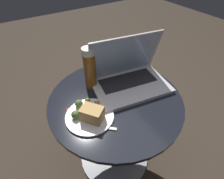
% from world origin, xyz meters
% --- Properties ---
extents(ground_plane, '(6.00, 6.00, 0.00)m').
position_xyz_m(ground_plane, '(0.00, 0.00, 0.00)').
color(ground_plane, '#382D23').
extents(table, '(0.63, 0.63, 0.54)m').
position_xyz_m(table, '(0.00, 0.00, 0.35)').
color(table, '#9E9EA3').
rests_on(table, ground_plane).
extents(napkin, '(0.20, 0.16, 0.00)m').
position_xyz_m(napkin, '(-0.15, -0.02, 0.54)').
color(napkin, '#B7332D').
rests_on(napkin, table).
extents(laptop, '(0.40, 0.30, 0.25)m').
position_xyz_m(laptop, '(0.11, 0.05, 0.59)').
color(laptop, silver).
rests_on(laptop, table).
extents(beer_glass, '(0.06, 0.06, 0.21)m').
position_xyz_m(beer_glass, '(-0.05, 0.14, 0.65)').
color(beer_glass, brown).
rests_on(beer_glass, table).
extents(snack_plate, '(0.20, 0.20, 0.07)m').
position_xyz_m(snack_plate, '(-0.15, -0.04, 0.56)').
color(snack_plate, white).
rests_on(snack_plate, table).
extents(fork, '(0.15, 0.13, 0.00)m').
position_xyz_m(fork, '(-0.17, -0.08, 0.54)').
color(fork, silver).
rests_on(fork, table).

